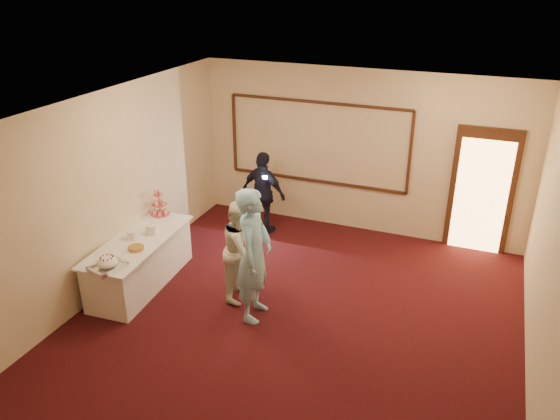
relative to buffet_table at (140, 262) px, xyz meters
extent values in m
plane|color=black|center=(2.59, -0.28, -0.39)|extent=(7.00, 7.00, 0.00)
cube|color=beige|center=(2.59, 3.22, 1.11)|extent=(6.00, 0.04, 3.00)
cube|color=beige|center=(-0.41, -0.28, 1.11)|extent=(0.04, 7.00, 3.00)
cube|color=beige|center=(5.59, -0.28, 1.11)|extent=(0.04, 7.00, 3.00)
cube|color=white|center=(2.59, -0.28, 2.61)|extent=(6.00, 7.00, 0.04)
cube|color=#301E0E|center=(1.79, 3.19, 0.46)|extent=(3.40, 0.04, 0.05)
cube|color=#301E0E|center=(1.79, 3.19, 1.96)|extent=(3.40, 0.04, 0.05)
cube|color=#301E0E|center=(0.09, 3.19, 1.21)|extent=(0.05, 0.04, 1.50)
cube|color=#301E0E|center=(3.49, 3.19, 1.21)|extent=(0.05, 0.04, 1.50)
cube|color=#301E0E|center=(4.74, 3.18, 0.71)|extent=(1.05, 0.06, 2.20)
cube|color=#FFBF66|center=(4.74, 3.15, 0.61)|extent=(0.85, 0.02, 2.00)
cube|color=white|center=(0.00, 0.00, -0.02)|extent=(0.86, 2.04, 0.74)
cube|color=white|center=(0.00, 0.00, 0.37)|extent=(0.96, 2.16, 0.03)
cube|color=silver|center=(0.14, -0.88, 0.40)|extent=(0.46, 0.52, 0.04)
ellipsoid|color=white|center=(0.14, -0.88, 0.49)|extent=(0.29, 0.29, 0.13)
cube|color=silver|center=(0.23, -0.74, 0.42)|extent=(0.08, 0.31, 0.01)
cylinder|color=#CD3B4E|center=(-0.21, 0.93, 0.60)|extent=(0.02, 0.02, 0.44)
cylinder|color=#CD3B4E|center=(-0.21, 0.93, 0.39)|extent=(0.33, 0.33, 0.01)
cylinder|color=#CD3B4E|center=(-0.21, 0.93, 0.56)|extent=(0.25, 0.25, 0.01)
cylinder|color=#CD3B4E|center=(-0.21, 0.93, 0.74)|extent=(0.18, 0.18, 0.01)
cylinder|color=white|center=(-0.09, 0.00, 0.45)|extent=(0.17, 0.17, 0.14)
cylinder|color=white|center=(-0.09, 0.00, 0.53)|extent=(0.18, 0.18, 0.01)
cylinder|color=white|center=(0.09, 0.26, 0.46)|extent=(0.18, 0.18, 0.15)
cylinder|color=white|center=(0.09, 0.26, 0.54)|extent=(0.19, 0.19, 0.01)
cylinder|color=white|center=(0.17, -0.27, 0.39)|extent=(0.27, 0.27, 0.01)
cylinder|color=#935E25|center=(0.17, -0.27, 0.42)|extent=(0.23, 0.23, 0.04)
imported|color=#8AC7EB|center=(2.00, -0.10, 0.59)|extent=(0.54, 0.75, 1.95)
imported|color=silver|center=(1.61, 0.31, 0.38)|extent=(0.67, 0.81, 1.54)
imported|color=black|center=(1.05, 2.40, 0.39)|extent=(0.98, 0.57, 1.56)
cube|color=white|center=(1.19, 2.15, 0.81)|extent=(0.08, 0.06, 0.05)
camera|label=1|loc=(4.76, -6.03, 4.20)|focal=35.00mm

